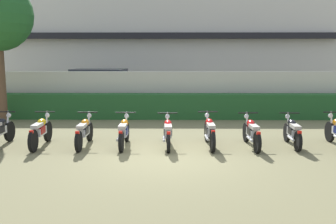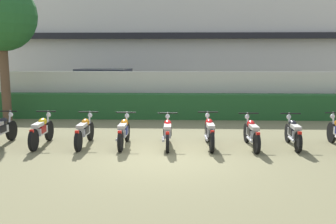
% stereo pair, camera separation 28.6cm
% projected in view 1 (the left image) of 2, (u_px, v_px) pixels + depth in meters
% --- Properties ---
extents(ground, '(60.00, 60.00, 0.00)m').
position_uv_depth(ground, '(167.00, 156.00, 9.98)').
color(ground, olive).
extents(building, '(24.00, 6.50, 7.11)m').
position_uv_depth(building, '(170.00, 41.00, 25.88)').
color(building, silver).
rests_on(building, ground).
extents(compound_wall, '(22.80, 0.30, 1.93)m').
position_uv_depth(compound_wall, '(169.00, 94.00, 16.31)').
color(compound_wall, beige).
rests_on(compound_wall, ground).
extents(hedge_row, '(18.24, 0.70, 1.04)m').
position_uv_depth(hedge_row, '(169.00, 106.00, 15.69)').
color(hedge_row, '#235628').
rests_on(hedge_row, ground).
extents(parked_car, '(4.71, 2.56, 1.89)m').
position_uv_depth(parked_car, '(102.00, 87.00, 19.87)').
color(parked_car, navy).
rests_on(parked_car, ground).
extents(motorcycle_in_row_1, '(0.60, 1.85, 0.97)m').
position_uv_depth(motorcycle_in_row_1, '(0.00, 131.00, 11.05)').
color(motorcycle_in_row_1, black).
rests_on(motorcycle_in_row_1, ground).
extents(motorcycle_in_row_2, '(0.60, 1.93, 0.97)m').
position_uv_depth(motorcycle_in_row_2, '(41.00, 131.00, 10.99)').
color(motorcycle_in_row_2, black).
rests_on(motorcycle_in_row_2, ground).
extents(motorcycle_in_row_3, '(0.60, 1.93, 0.95)m').
position_uv_depth(motorcycle_in_row_3, '(84.00, 131.00, 11.03)').
color(motorcycle_in_row_3, black).
rests_on(motorcycle_in_row_3, ground).
extents(motorcycle_in_row_4, '(0.60, 1.86, 0.95)m').
position_uv_depth(motorcycle_in_row_4, '(124.00, 132.00, 10.98)').
color(motorcycle_in_row_4, black).
rests_on(motorcycle_in_row_4, ground).
extents(motorcycle_in_row_5, '(0.60, 1.86, 0.94)m').
position_uv_depth(motorcycle_in_row_5, '(168.00, 132.00, 10.95)').
color(motorcycle_in_row_5, black).
rests_on(motorcycle_in_row_5, ground).
extents(motorcycle_in_row_6, '(0.60, 1.93, 0.98)m').
position_uv_depth(motorcycle_in_row_6, '(210.00, 131.00, 10.97)').
color(motorcycle_in_row_6, black).
rests_on(motorcycle_in_row_6, ground).
extents(motorcycle_in_row_7, '(0.60, 1.91, 0.95)m').
position_uv_depth(motorcycle_in_row_7, '(252.00, 132.00, 10.91)').
color(motorcycle_in_row_7, black).
rests_on(motorcycle_in_row_7, ground).
extents(motorcycle_in_row_8, '(0.60, 1.77, 0.94)m').
position_uv_depth(motorcycle_in_row_8, '(292.00, 132.00, 11.00)').
color(motorcycle_in_row_8, black).
rests_on(motorcycle_in_row_8, ground).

